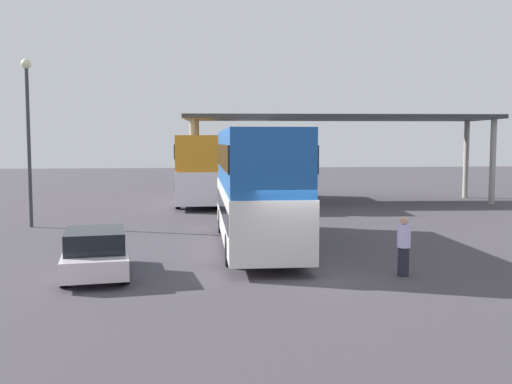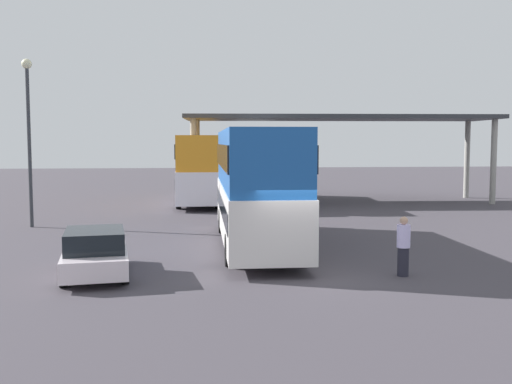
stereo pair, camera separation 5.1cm
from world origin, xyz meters
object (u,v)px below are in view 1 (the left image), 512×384
at_px(double_decker_main, 256,183).
at_px(double_decker_near_canopy, 197,166).
at_px(parked_hatchback, 95,253).
at_px(double_decker_mid_row, 257,166).
at_px(lamppost_tall, 28,121).
at_px(pedestrian_waiting, 404,246).

bearing_deg(double_decker_main, double_decker_near_canopy, 8.00).
distance_m(double_decker_main, parked_hatchback, 6.81).
relative_size(parked_hatchback, double_decker_mid_row, 0.38).
bearing_deg(double_decker_near_canopy, lamppost_tall, 142.86).
distance_m(double_decker_mid_row, pedestrian_waiting, 21.00).
height_order(double_decker_near_canopy, double_decker_mid_row, double_decker_mid_row).
distance_m(double_decker_main, double_decker_mid_row, 15.78).
relative_size(parked_hatchback, double_decker_near_canopy, 0.39).
xyz_separation_m(double_decker_main, pedestrian_waiting, (3.67, -5.18, -1.46)).
xyz_separation_m(parked_hatchback, lamppost_tall, (-4.46, 10.15, 4.05)).
xyz_separation_m(double_decker_main, lamppost_tall, (-9.51, 5.90, 2.40)).
bearing_deg(double_decker_near_canopy, double_decker_mid_row, -89.46).
xyz_separation_m(double_decker_main, double_decker_near_canopy, (-2.02, 15.67, -0.03)).
relative_size(double_decker_near_canopy, lamppost_tall, 1.43).
bearing_deg(parked_hatchback, double_decker_near_canopy, -16.89).
distance_m(double_decker_mid_row, lamppost_tall, 15.12).
xyz_separation_m(parked_hatchback, double_decker_near_canopy, (3.03, 19.92, 1.62)).
bearing_deg(double_decker_main, pedestrian_waiting, -144.04).
relative_size(lamppost_tall, pedestrian_waiting, 4.35).
height_order(parked_hatchback, double_decker_near_canopy, double_decker_near_canopy).
relative_size(double_decker_mid_row, lamppost_tall, 1.48).
height_order(double_decker_mid_row, pedestrian_waiting, double_decker_mid_row).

